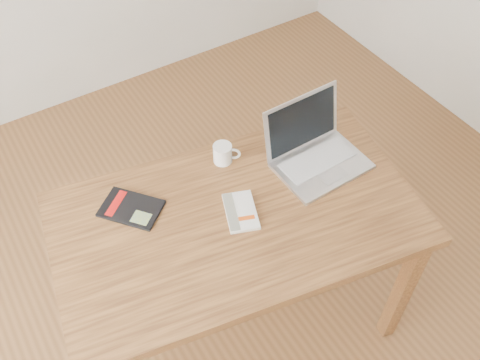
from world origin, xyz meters
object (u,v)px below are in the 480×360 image
white_guidebook (241,211)px  laptop (315,150)px  black_guidebook (131,208)px  desk (237,230)px  coffee_mug (223,153)px

white_guidebook → laptop: laptop is taller
laptop → black_guidebook: bearing=166.7°
desk → laptop: 0.42m
desk → coffee_mug: (0.10, 0.25, 0.13)m
laptop → white_guidebook: bearing=-170.5°
desk → coffee_mug: bearing=79.3°
black_guidebook → laptop: (0.70, -0.15, 0.04)m
white_guidebook → coffee_mug: 0.26m
laptop → desk: bearing=-170.6°
desk → black_guidebook: black_guidebook is taller
black_guidebook → coffee_mug: 0.40m
desk → coffee_mug: 0.30m
white_guidebook → black_guidebook: size_ratio=0.80×
desk → coffee_mug: coffee_mug is taller
coffee_mug → white_guidebook: bearing=-72.5°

